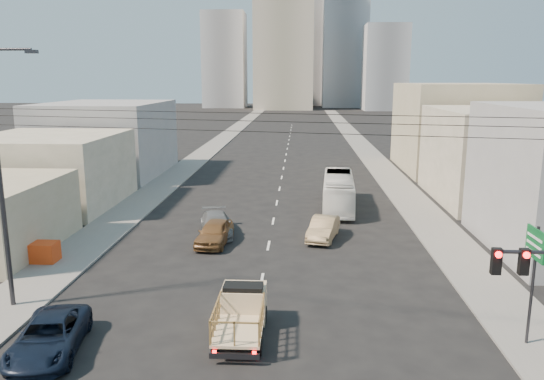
# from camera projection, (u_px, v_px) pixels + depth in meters

# --- Properties ---
(ground) EXTENTS (420.00, 420.00, 0.00)m
(ground) POSITION_uv_depth(u_px,v_px,m) (247.00, 357.00, 20.55)
(ground) COLOR black
(ground) RESTS_ON ground
(sidewalk_left) EXTENTS (3.50, 180.00, 0.12)m
(sidewalk_left) POSITION_uv_depth(u_px,v_px,m) (219.00, 142.00, 89.55)
(sidewalk_left) COLOR slate
(sidewalk_left) RESTS_ON ground
(sidewalk_right) EXTENTS (3.50, 180.00, 0.12)m
(sidewalk_right) POSITION_uv_depth(u_px,v_px,m) (359.00, 143.00, 88.32)
(sidewalk_right) COLOR slate
(sidewalk_right) RESTS_ON ground
(lane_dashes) EXTENTS (0.15, 104.00, 0.01)m
(lane_dashes) POSITION_uv_depth(u_px,v_px,m) (286.00, 157.00, 72.33)
(lane_dashes) COLOR silver
(lane_dashes) RESTS_ON ground
(flatbed_pickup) EXTENTS (1.95, 4.41, 1.90)m
(flatbed_pickup) POSITION_uv_depth(u_px,v_px,m) (241.00, 311.00, 22.08)
(flatbed_pickup) COLOR beige
(flatbed_pickup) RESTS_ON ground
(navy_pickup) EXTENTS (3.13, 5.41, 1.42)m
(navy_pickup) POSITION_uv_depth(u_px,v_px,m) (49.00, 336.00, 20.69)
(navy_pickup) COLOR black
(navy_pickup) RESTS_ON ground
(city_bus) EXTENTS (3.01, 10.37, 2.85)m
(city_bus) POSITION_uv_depth(u_px,v_px,m) (338.00, 191.00, 43.84)
(city_bus) COLOR white
(city_bus) RESTS_ON ground
(sedan_brown) EXTENTS (2.28, 4.73, 1.56)m
(sedan_brown) POSITION_uv_depth(u_px,v_px,m) (215.00, 233.00, 34.37)
(sedan_brown) COLOR brown
(sedan_brown) RESTS_ON ground
(sedan_tan) EXTENTS (2.53, 4.71, 1.47)m
(sedan_tan) POSITION_uv_depth(u_px,v_px,m) (323.00, 228.00, 35.50)
(sedan_tan) COLOR #987D58
(sedan_tan) RESTS_ON ground
(sedan_grey) EXTENTS (3.05, 5.33, 1.45)m
(sedan_grey) POSITION_uv_depth(u_px,v_px,m) (216.00, 224.00, 36.54)
(sedan_grey) COLOR slate
(sedan_grey) RESTS_ON ground
(green_sign) EXTENTS (0.18, 1.60, 5.00)m
(green_sign) POSITION_uv_depth(u_px,v_px,m) (534.00, 257.00, 20.66)
(green_sign) COLOR #2D2D33
(green_sign) RESTS_ON ground
(streetlamp_left) EXTENTS (2.36, 0.25, 12.00)m
(streetlamp_left) POSITION_uv_depth(u_px,v_px,m) (1.00, 173.00, 23.73)
(streetlamp_left) COLOR #2D2D33
(streetlamp_left) RESTS_ON ground
(overhead_wires) EXTENTS (23.01, 5.02, 0.72)m
(overhead_wires) POSITION_uv_depth(u_px,v_px,m) (249.00, 122.00, 20.17)
(overhead_wires) COLOR black
(overhead_wires) RESTS_ON ground
(crate_stack) EXTENTS (1.80, 1.20, 1.14)m
(crate_stack) POSITION_uv_depth(u_px,v_px,m) (42.00, 252.00, 30.82)
(crate_stack) COLOR red
(crate_stack) RESTS_ON sidewalk_left
(bldg_right_mid) EXTENTS (11.00, 14.00, 8.00)m
(bldg_right_mid) POSITION_uv_depth(u_px,v_px,m) (502.00, 156.00, 46.06)
(bldg_right_mid) COLOR #A59F85
(bldg_right_mid) RESTS_ON ground
(bldg_right_far) EXTENTS (12.00, 16.00, 10.00)m
(bldg_right_far) POSITION_uv_depth(u_px,v_px,m) (456.00, 127.00, 61.46)
(bldg_right_far) COLOR tan
(bldg_right_far) RESTS_ON ground
(bldg_left_mid) EXTENTS (11.00, 12.00, 6.00)m
(bldg_left_mid) POSITION_uv_depth(u_px,v_px,m) (50.00, 171.00, 44.38)
(bldg_left_mid) COLOR #A59F85
(bldg_left_mid) RESTS_ON ground
(bldg_left_far) EXTENTS (12.00, 16.00, 8.00)m
(bldg_left_far) POSITION_uv_depth(u_px,v_px,m) (107.00, 139.00, 58.85)
(bldg_left_far) COLOR gray
(bldg_left_far) RESTS_ON ground
(high_rise_tower) EXTENTS (20.00, 20.00, 60.00)m
(high_rise_tower) POSITION_uv_depth(u_px,v_px,m) (284.00, 20.00, 180.65)
(high_rise_tower) COLOR tan
(high_rise_tower) RESTS_ON ground
(midrise_ne) EXTENTS (16.00, 16.00, 40.00)m
(midrise_ne) POSITION_uv_depth(u_px,v_px,m) (345.00, 52.00, 196.22)
(midrise_ne) COLOR gray
(midrise_ne) RESTS_ON ground
(midrise_nw) EXTENTS (15.00, 15.00, 34.00)m
(midrise_nw) POSITION_uv_depth(u_px,v_px,m) (225.00, 60.00, 194.26)
(midrise_nw) COLOR gray
(midrise_nw) RESTS_ON ground
(midrise_back) EXTENTS (18.00, 18.00, 44.00)m
(midrise_back) POSITION_uv_depth(u_px,v_px,m) (311.00, 49.00, 211.09)
(midrise_back) COLOR gray
(midrise_back) RESTS_ON ground
(midrise_east) EXTENTS (14.00, 14.00, 28.00)m
(midrise_east) POSITION_uv_depth(u_px,v_px,m) (385.00, 68.00, 177.29)
(midrise_east) COLOR gray
(midrise_east) RESTS_ON ground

